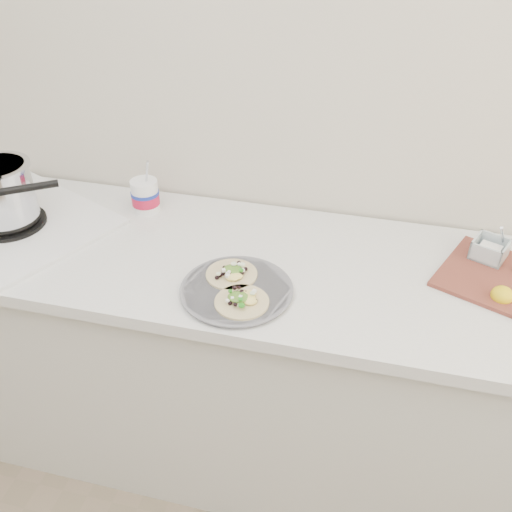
# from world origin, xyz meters

# --- Properties ---
(counter) EXTENTS (2.44, 0.66, 0.90)m
(counter) POSITION_xyz_m (0.00, 1.43, 0.45)
(counter) COLOR silver
(counter) RESTS_ON ground
(stove) EXTENTS (0.72, 0.70, 0.27)m
(stove) POSITION_xyz_m (-0.66, 1.39, 0.99)
(stove) COLOR silver
(stove) RESTS_ON counter
(taco_plate) EXTENTS (0.31, 0.31, 0.04)m
(taco_plate) POSITION_xyz_m (0.14, 1.25, 0.92)
(taco_plate) COLOR slate
(taco_plate) RESTS_ON counter
(tub) EXTENTS (0.09, 0.09, 0.21)m
(tub) POSITION_xyz_m (-0.28, 1.61, 0.97)
(tub) COLOR white
(tub) RESTS_ON counter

